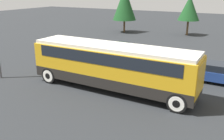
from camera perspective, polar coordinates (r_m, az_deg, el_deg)
name	(u,v)px	position (r m, az deg, el deg)	size (l,w,h in m)	color
ground_plane	(112,89)	(16.88, 0.00, -4.42)	(120.00, 120.00, 0.00)	#26282B
tour_bus	(113,63)	(16.21, 0.30, 1.55)	(11.20, 2.62, 3.04)	black
parked_car_near	(122,50)	(25.01, 2.35, 4.68)	(4.14, 1.97, 1.31)	#BCBCC1
parked_car_mid	(216,72)	(19.49, 22.66, -0.53)	(4.12, 1.90, 1.40)	navy
tree_left	(125,4)	(38.82, 2.90, 14.90)	(3.54, 3.54, 6.72)	brown
tree_center	(189,8)	(37.88, 17.25, 13.37)	(3.01, 3.01, 5.57)	brown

